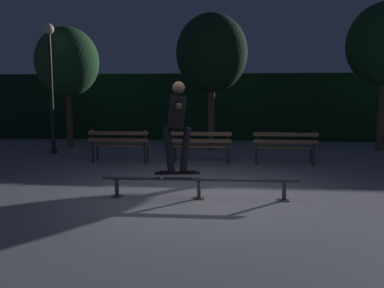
{
  "coord_description": "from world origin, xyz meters",
  "views": [
    {
      "loc": [
        0.43,
        -6.7,
        1.77
      ],
      "look_at": [
        -0.19,
        0.58,
        0.85
      ],
      "focal_mm": 35.99,
      "sensor_mm": 36.0,
      "label": 1
    }
  ],
  "objects_px": {
    "park_bench_left_center": "(201,143)",
    "lamp_post_left": "(50,72)",
    "grind_rail": "(199,183)",
    "park_bench_leftmost": "(119,143)",
    "skateboard": "(177,173)",
    "skateboarder": "(177,119)",
    "park_bench_right_center": "(285,144)",
    "tree_behind_benches": "(212,54)",
    "tree_far_left": "(67,62)"
  },
  "relations": [
    {
      "from": "park_bench_left_center",
      "to": "park_bench_right_center",
      "type": "relative_size",
      "value": 1.0
    },
    {
      "from": "park_bench_left_center",
      "to": "tree_far_left",
      "type": "height_order",
      "value": "tree_far_left"
    },
    {
      "from": "skateboard",
      "to": "skateboarder",
      "type": "xyz_separation_m",
      "value": [
        0.0,
        0.0,
        0.94
      ]
    },
    {
      "from": "park_bench_leftmost",
      "to": "lamp_post_left",
      "type": "distance_m",
      "value": 3.48
    },
    {
      "from": "lamp_post_left",
      "to": "skateboarder",
      "type": "bearing_deg",
      "value": -47.71
    },
    {
      "from": "skateboard",
      "to": "tree_far_left",
      "type": "xyz_separation_m",
      "value": [
        -4.49,
        6.3,
        2.45
      ]
    },
    {
      "from": "grind_rail",
      "to": "skateboarder",
      "type": "xyz_separation_m",
      "value": [
        -0.37,
        0.0,
        1.1
      ]
    },
    {
      "from": "park_bench_right_center",
      "to": "tree_behind_benches",
      "type": "height_order",
      "value": "tree_behind_benches"
    },
    {
      "from": "tree_behind_benches",
      "to": "tree_far_left",
      "type": "bearing_deg",
      "value": 176.37
    },
    {
      "from": "park_bench_right_center",
      "to": "skateboard",
      "type": "bearing_deg",
      "value": -124.47
    },
    {
      "from": "skateboard",
      "to": "skateboarder",
      "type": "relative_size",
      "value": 0.51
    },
    {
      "from": "skateboard",
      "to": "skateboarder",
      "type": "bearing_deg",
      "value": 9.47
    },
    {
      "from": "park_bench_leftmost",
      "to": "lamp_post_left",
      "type": "bearing_deg",
      "value": 149.29
    },
    {
      "from": "grind_rail",
      "to": "skateboarder",
      "type": "height_order",
      "value": "skateboarder"
    },
    {
      "from": "park_bench_left_center",
      "to": "lamp_post_left",
      "type": "xyz_separation_m",
      "value": [
        -4.63,
        1.47,
        1.94
      ]
    },
    {
      "from": "grind_rail",
      "to": "park_bench_leftmost",
      "type": "distance_m",
      "value": 4.15
    },
    {
      "from": "skateboarder",
      "to": "park_bench_left_center",
      "type": "height_order",
      "value": "skateboarder"
    },
    {
      "from": "grind_rail",
      "to": "tree_far_left",
      "type": "bearing_deg",
      "value": 127.71
    },
    {
      "from": "park_bench_right_center",
      "to": "park_bench_left_center",
      "type": "bearing_deg",
      "value": 180.0
    },
    {
      "from": "skateboarder",
      "to": "park_bench_right_center",
      "type": "bearing_deg",
      "value": 55.56
    },
    {
      "from": "park_bench_leftmost",
      "to": "lamp_post_left",
      "type": "relative_size",
      "value": 0.41
    },
    {
      "from": "tree_behind_benches",
      "to": "grind_rail",
      "type": "bearing_deg",
      "value": -90.02
    },
    {
      "from": "tree_far_left",
      "to": "park_bench_leftmost",
      "type": "bearing_deg",
      "value": -48.74
    },
    {
      "from": "grind_rail",
      "to": "park_bench_left_center",
      "type": "relative_size",
      "value": 2.11
    },
    {
      "from": "park_bench_right_center",
      "to": "tree_behind_benches",
      "type": "relative_size",
      "value": 0.37
    },
    {
      "from": "lamp_post_left",
      "to": "tree_behind_benches",
      "type": "bearing_deg",
      "value": 12.87
    },
    {
      "from": "park_bench_right_center",
      "to": "lamp_post_left",
      "type": "height_order",
      "value": "lamp_post_left"
    },
    {
      "from": "skateboard",
      "to": "park_bench_left_center",
      "type": "height_order",
      "value": "park_bench_left_center"
    },
    {
      "from": "skateboard",
      "to": "tree_behind_benches",
      "type": "xyz_separation_m",
      "value": [
        0.38,
        5.99,
        2.65
      ]
    },
    {
      "from": "skateboard",
      "to": "park_bench_leftmost",
      "type": "xyz_separation_m",
      "value": [
        -1.96,
        3.42,
        0.1
      ]
    },
    {
      "from": "park_bench_left_center",
      "to": "tree_behind_benches",
      "type": "relative_size",
      "value": 0.37
    },
    {
      "from": "park_bench_right_center",
      "to": "grind_rail",
      "type": "bearing_deg",
      "value": -119.94
    },
    {
      "from": "park_bench_leftmost",
      "to": "tree_behind_benches",
      "type": "distance_m",
      "value": 4.32
    },
    {
      "from": "skateboard",
      "to": "park_bench_right_center",
      "type": "relative_size",
      "value": 0.5
    },
    {
      "from": "grind_rail",
      "to": "park_bench_left_center",
      "type": "xyz_separation_m",
      "value": [
        -0.19,
        3.42,
        0.26
      ]
    },
    {
      "from": "grind_rail",
      "to": "skateboarder",
      "type": "distance_m",
      "value": 1.16
    },
    {
      "from": "park_bench_left_center",
      "to": "skateboarder",
      "type": "bearing_deg",
      "value": -93.15
    },
    {
      "from": "tree_far_left",
      "to": "park_bench_right_center",
      "type": "bearing_deg",
      "value": -22.87
    },
    {
      "from": "skateboarder",
      "to": "park_bench_right_center",
      "type": "distance_m",
      "value": 4.22
    },
    {
      "from": "grind_rail",
      "to": "park_bench_leftmost",
      "type": "bearing_deg",
      "value": 124.41
    },
    {
      "from": "park_bench_left_center",
      "to": "tree_behind_benches",
      "type": "distance_m",
      "value": 3.63
    },
    {
      "from": "park_bench_right_center",
      "to": "lamp_post_left",
      "type": "relative_size",
      "value": 0.41
    },
    {
      "from": "skateboarder",
      "to": "lamp_post_left",
      "type": "distance_m",
      "value": 6.7
    },
    {
      "from": "grind_rail",
      "to": "park_bench_left_center",
      "type": "bearing_deg",
      "value": 93.12
    },
    {
      "from": "skateboard",
      "to": "tree_behind_benches",
      "type": "relative_size",
      "value": 0.18
    },
    {
      "from": "skateboarder",
      "to": "park_bench_leftmost",
      "type": "height_order",
      "value": "skateboarder"
    },
    {
      "from": "skateboard",
      "to": "tree_behind_benches",
      "type": "distance_m",
      "value": 6.56
    },
    {
      "from": "tree_far_left",
      "to": "lamp_post_left",
      "type": "bearing_deg",
      "value": -87.99
    },
    {
      "from": "grind_rail",
      "to": "lamp_post_left",
      "type": "bearing_deg",
      "value": 134.6
    },
    {
      "from": "skateboard",
      "to": "lamp_post_left",
      "type": "height_order",
      "value": "lamp_post_left"
    }
  ]
}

